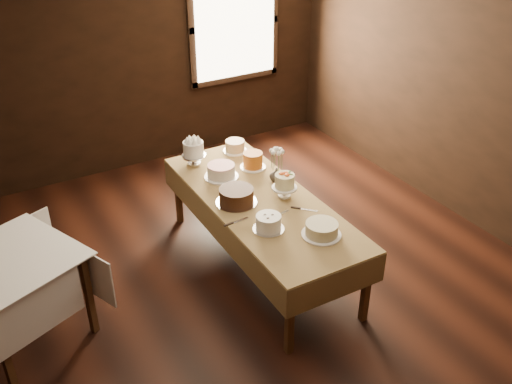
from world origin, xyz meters
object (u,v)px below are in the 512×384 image
(cake_server_e, at_px, (241,220))
(cake_chocolate, at_px, (236,196))
(cake_server_b, at_px, (309,210))
(flower_vase, at_px, (276,175))
(cake_meringue, at_px, (194,154))
(side_table, at_px, (11,269))
(cake_flowers, at_px, (284,187))
(cake_cream, at_px, (322,230))
(cake_lattice, at_px, (221,172))
(display_table, at_px, (261,205))
(cake_speckled, at_px, (235,146))
(cake_caramel, at_px, (253,161))
(cake_server_d, at_px, (276,179))
(cake_server_a, at_px, (282,213))
(cake_server_c, at_px, (240,185))
(cake_swirl, at_px, (268,223))

(cake_server_e, bearing_deg, cake_chocolate, 64.32)
(cake_server_b, height_order, flower_vase, flower_vase)
(cake_meringue, bearing_deg, side_table, -157.20)
(cake_server_e, bearing_deg, cake_meringue, 81.03)
(cake_flowers, height_order, cake_cream, cake_flowers)
(cake_lattice, height_order, cake_chocolate, cake_chocolate)
(display_table, distance_m, cake_speckled, 1.03)
(cake_chocolate, relative_size, cake_cream, 1.02)
(cake_chocolate, distance_m, cake_cream, 0.87)
(cake_caramel, height_order, cake_chocolate, cake_caramel)
(cake_flowers, height_order, cake_server_d, cake_flowers)
(side_table, distance_m, cake_speckled, 2.56)
(cake_cream, bearing_deg, flower_vase, 80.35)
(display_table, height_order, cake_server_a, cake_server_a)
(cake_server_d, bearing_deg, cake_lattice, 90.58)
(cake_meringue, relative_size, flower_vase, 2.03)
(cake_flowers, distance_m, cake_cream, 0.68)
(cake_caramel, bearing_deg, display_table, -113.37)
(cake_server_b, distance_m, flower_vase, 0.59)
(display_table, distance_m, cake_flowers, 0.27)
(cake_server_c, bearing_deg, cake_cream, 179.39)
(cake_server_e, distance_m, flower_vase, 0.76)
(cake_chocolate, bearing_deg, cake_server_a, -54.06)
(cake_lattice, xyz_separation_m, cake_server_e, (-0.21, -0.77, -0.05))
(cake_lattice, relative_size, cake_cream, 0.95)
(cake_speckled, xyz_separation_m, cake_server_b, (0.00, -1.36, -0.05))
(cake_speckled, xyz_separation_m, cake_cream, (-0.13, -1.72, -0.00))
(cake_chocolate, xyz_separation_m, cake_cream, (0.36, -0.80, -0.01))
(cake_chocolate, xyz_separation_m, flower_vase, (0.52, 0.16, -0.00))
(display_table, xyz_separation_m, side_table, (-2.14, 0.13, 0.02))
(cake_meringue, height_order, flower_vase, cake_meringue)
(cake_swirl, relative_size, cake_cream, 0.80)
(cake_swirl, xyz_separation_m, cake_cream, (0.33, -0.29, -0.01))
(cake_cream, distance_m, cake_server_a, 0.46)
(cake_speckled, relative_size, cake_chocolate, 0.68)
(cake_meringue, relative_size, cake_flowers, 1.18)
(cake_swirl, distance_m, cake_server_b, 0.48)
(display_table, relative_size, cake_chocolate, 6.34)
(cake_chocolate, bearing_deg, cake_speckled, 62.19)
(cake_cream, distance_m, flower_vase, 0.97)
(cake_meringue, height_order, cake_chocolate, cake_meringue)
(cake_speckled, relative_size, cake_cream, 0.70)
(cake_server_d, xyz_separation_m, cake_server_e, (-0.64, -0.45, 0.00))
(cake_meringue, bearing_deg, cake_cream, -77.63)
(flower_vase, bearing_deg, cake_caramel, 98.52)
(cake_caramel, bearing_deg, cake_server_d, -78.45)
(cake_server_b, bearing_deg, cake_flowers, 147.47)
(side_table, height_order, cake_server_d, side_table)
(cake_flowers, xyz_separation_m, cake_swirl, (-0.41, -0.39, -0.04))
(cake_lattice, xyz_separation_m, cake_caramel, (0.36, 0.02, 0.02))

